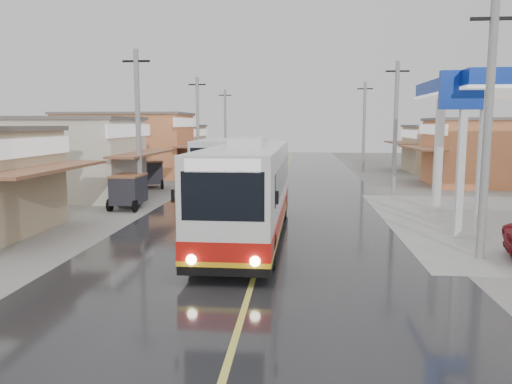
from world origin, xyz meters
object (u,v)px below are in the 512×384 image
Objects in this scene: coach_bus at (249,190)px; tricycle_far at (150,172)px; second_bus at (218,160)px; cyclist at (200,206)px; tricycle_near at (128,189)px.

tricycle_far is at bearing 120.72° from coach_bus.
coach_bus reaches higher than second_bus.
cyclist is 12.47m from tricycle_far.
second_bus is (-3.92, 16.63, -0.10)m from coach_bus.
second_bus reaches higher than tricycle_far.
cyclist is 0.86× the size of tricycle_near.
coach_bus is at bearing -83.44° from tricycle_far.
tricycle_near is at bearing -103.57° from tricycle_far.
cyclist reaches higher than tricycle_far.
tricycle_near is at bearing 140.02° from coach_bus.
tricycle_near is 8.54m from tricycle_far.
cyclist is at bearing -86.19° from second_bus.
tricycle_far is (-1.46, 8.41, 0.06)m from tricycle_near.
tricycle_near is (-2.81, -10.82, -0.71)m from second_bus.
tricycle_near is (-4.21, 2.69, 0.35)m from cyclist.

